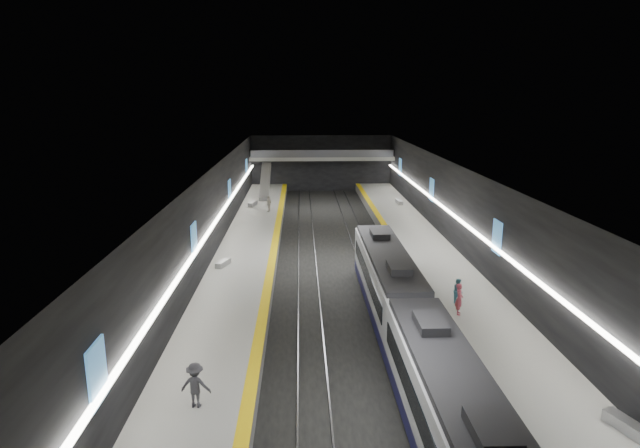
{
  "coord_description": "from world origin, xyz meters",
  "views": [
    {
      "loc": [
        -3.01,
        -41.56,
        13.66
      ],
      "look_at": [
        -1.27,
        5.52,
        2.2
      ],
      "focal_mm": 30.0,
      "sensor_mm": 36.0,
      "label": 1
    }
  ],
  "objects_px": {
    "passenger_right_a": "(459,299)",
    "passenger_right_b": "(458,291)",
    "bench_right_near": "(629,427)",
    "bench_left_near": "(223,263)",
    "train": "(411,328)",
    "passenger_left_a": "(269,204)",
    "escalator": "(265,181)",
    "passenger_left_b": "(195,385)",
    "bench_left_far": "(253,204)",
    "bench_right_far": "(399,202)"
  },
  "relations": [
    {
      "from": "bench_left_far",
      "to": "bench_right_near",
      "type": "height_order",
      "value": "bench_left_far"
    },
    {
      "from": "bench_left_near",
      "to": "train",
      "type": "bearing_deg",
      "value": -31.49
    },
    {
      "from": "passenger_right_b",
      "to": "passenger_left_a",
      "type": "distance_m",
      "value": 30.06
    },
    {
      "from": "train",
      "to": "passenger_left_b",
      "type": "distance_m",
      "value": 10.99
    },
    {
      "from": "passenger_right_a",
      "to": "bench_right_far",
      "type": "bearing_deg",
      "value": 8.71
    },
    {
      "from": "passenger_right_a",
      "to": "bench_left_near",
      "type": "bearing_deg",
      "value": 70.33
    },
    {
      "from": "bench_right_near",
      "to": "passenger_right_b",
      "type": "xyz_separation_m",
      "value": [
        -2.77,
        13.3,
        0.53
      ]
    },
    {
      "from": "train",
      "to": "escalator",
      "type": "height_order",
      "value": "escalator"
    },
    {
      "from": "bench_left_far",
      "to": "bench_right_near",
      "type": "distance_m",
      "value": 47.28
    },
    {
      "from": "bench_right_near",
      "to": "bench_right_far",
      "type": "bearing_deg",
      "value": 72.58
    },
    {
      "from": "passenger_right_a",
      "to": "bench_right_near",
      "type": "bearing_deg",
      "value": -151.3
    },
    {
      "from": "bench_right_far",
      "to": "passenger_left_a",
      "type": "bearing_deg",
      "value": -166.74
    },
    {
      "from": "passenger_left_a",
      "to": "passenger_left_b",
      "type": "xyz_separation_m",
      "value": [
        -0.88,
        -37.89,
        0.07
      ]
    },
    {
      "from": "passenger_right_a",
      "to": "passenger_left_b",
      "type": "distance_m",
      "value": 16.43
    },
    {
      "from": "passenger_right_b",
      "to": "passenger_left_a",
      "type": "height_order",
      "value": "passenger_left_a"
    },
    {
      "from": "bench_right_near",
      "to": "bench_right_far",
      "type": "xyz_separation_m",
      "value": [
        -0.83,
        44.15,
        -0.0
      ]
    },
    {
      "from": "passenger_left_a",
      "to": "passenger_left_b",
      "type": "height_order",
      "value": "passenger_left_b"
    },
    {
      "from": "bench_right_near",
      "to": "bench_left_near",
      "type": "bearing_deg",
      "value": 112.49
    },
    {
      "from": "train",
      "to": "bench_right_far",
      "type": "relative_size",
      "value": 14.96
    },
    {
      "from": "passenger_right_b",
      "to": "passenger_left_a",
      "type": "bearing_deg",
      "value": 51.11
    },
    {
      "from": "bench_left_near",
      "to": "passenger_right_b",
      "type": "distance_m",
      "value": 17.56
    },
    {
      "from": "train",
      "to": "passenger_left_a",
      "type": "relative_size",
      "value": 16.61
    },
    {
      "from": "passenger_right_a",
      "to": "passenger_right_b",
      "type": "xyz_separation_m",
      "value": [
        0.48,
        1.8,
        -0.17
      ]
    },
    {
      "from": "passenger_right_b",
      "to": "escalator",
      "type": "bearing_deg",
      "value": 46.14
    },
    {
      "from": "escalator",
      "to": "passenger_left_b",
      "type": "distance_m",
      "value": 47.57
    },
    {
      "from": "train",
      "to": "passenger_left_a",
      "type": "height_order",
      "value": "train"
    },
    {
      "from": "escalator",
      "to": "passenger_left_b",
      "type": "bearing_deg",
      "value": -89.9
    },
    {
      "from": "bench_left_far",
      "to": "passenger_right_a",
      "type": "distance_m",
      "value": 35.45
    },
    {
      "from": "escalator",
      "to": "train",
      "type": "bearing_deg",
      "value": -76.86
    },
    {
      "from": "escalator",
      "to": "bench_left_far",
      "type": "relative_size",
      "value": 3.89
    },
    {
      "from": "passenger_left_b",
      "to": "bench_left_far",
      "type": "bearing_deg",
      "value": -80.0
    },
    {
      "from": "escalator",
      "to": "passenger_right_a",
      "type": "relative_size",
      "value": 4.22
    },
    {
      "from": "escalator",
      "to": "bench_right_near",
      "type": "relative_size",
      "value": 3.97
    },
    {
      "from": "escalator",
      "to": "bench_right_near",
      "type": "height_order",
      "value": "escalator"
    },
    {
      "from": "passenger_right_b",
      "to": "bench_left_near",
      "type": "bearing_deg",
      "value": 88.11
    },
    {
      "from": "escalator",
      "to": "passenger_left_b",
      "type": "height_order",
      "value": "escalator"
    },
    {
      "from": "passenger_left_a",
      "to": "train",
      "type": "bearing_deg",
      "value": 36.85
    },
    {
      "from": "train",
      "to": "bench_left_near",
      "type": "bearing_deg",
      "value": 129.05
    },
    {
      "from": "bench_left_far",
      "to": "bench_right_far",
      "type": "bearing_deg",
      "value": 14.22
    },
    {
      "from": "bench_right_near",
      "to": "passenger_left_b",
      "type": "bearing_deg",
      "value": 153.46
    },
    {
      "from": "bench_right_near",
      "to": "bench_right_far",
      "type": "distance_m",
      "value": 44.16
    },
    {
      "from": "bench_right_far",
      "to": "passenger_right_a",
      "type": "xyz_separation_m",
      "value": [
        -2.42,
        -32.65,
        0.7
      ]
    },
    {
      "from": "bench_left_far",
      "to": "passenger_left_b",
      "type": "distance_m",
      "value": 41.3
    },
    {
      "from": "bench_right_near",
      "to": "passenger_left_a",
      "type": "bearing_deg",
      "value": 93.22
    },
    {
      "from": "bench_right_near",
      "to": "passenger_left_b",
      "type": "height_order",
      "value": "passenger_left_b"
    },
    {
      "from": "passenger_left_b",
      "to": "train",
      "type": "bearing_deg",
      "value": -146.13
    },
    {
      "from": "bench_left_far",
      "to": "passenger_right_b",
      "type": "height_order",
      "value": "passenger_right_b"
    },
    {
      "from": "bench_right_far",
      "to": "escalator",
      "type": "bearing_deg",
      "value": 159.25
    },
    {
      "from": "passenger_left_b",
      "to": "bench_left_near",
      "type": "bearing_deg",
      "value": -77.04
    },
    {
      "from": "bench_right_far",
      "to": "passenger_left_b",
      "type": "xyz_separation_m",
      "value": [
        -16.09,
        -41.76,
        0.73
      ]
    }
  ]
}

